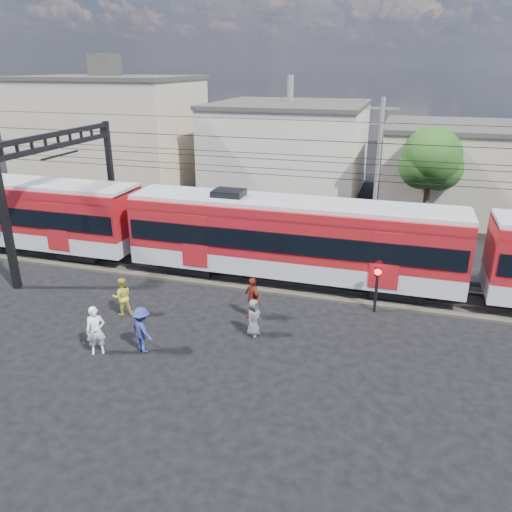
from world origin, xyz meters
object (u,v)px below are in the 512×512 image
(commuter_train, at_px, (296,237))
(pedestrian_c, at_px, (142,330))
(crossing_signal, at_px, (377,281))
(pedestrian_a, at_px, (96,331))

(commuter_train, distance_m, pedestrian_c, 9.03)
(pedestrian_c, height_order, crossing_signal, crossing_signal)
(pedestrian_c, bearing_deg, crossing_signal, -115.54)
(commuter_train, relative_size, crossing_signal, 24.15)
(pedestrian_a, height_order, pedestrian_c, pedestrian_a)
(commuter_train, distance_m, crossing_signal, 4.64)
(pedestrian_a, bearing_deg, crossing_signal, 1.56)
(commuter_train, bearing_deg, crossing_signal, -27.12)
(pedestrian_a, distance_m, crossing_signal, 11.68)
(commuter_train, height_order, crossing_signal, commuter_train)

